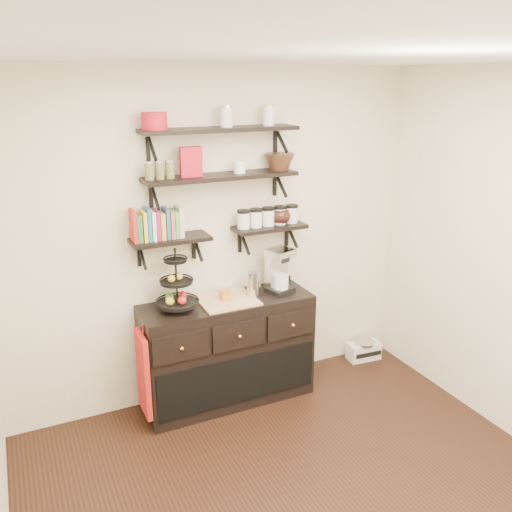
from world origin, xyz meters
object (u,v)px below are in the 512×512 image
object	(u,v)px
fruit_stand	(177,290)
coffee_maker	(279,271)
sideboard	(228,351)
radio	(364,350)

from	to	relation	value
fruit_stand	coffee_maker	size ratio (longest dim) A/B	1.28
sideboard	fruit_stand	size ratio (longest dim) A/B	2.95
sideboard	fruit_stand	distance (m)	0.73
sideboard	radio	size ratio (longest dim) A/B	4.32
radio	fruit_stand	bearing A→B (deg)	-172.85
coffee_maker	radio	distance (m)	1.38
fruit_stand	radio	xyz separation A→B (m)	(1.86, 0.08, -0.97)
fruit_stand	sideboard	bearing A→B (deg)	-0.46
sideboard	radio	bearing A→B (deg)	3.23
sideboard	fruit_stand	world-z (taller)	fruit_stand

